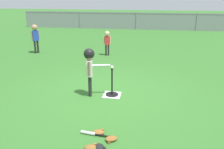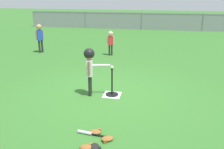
# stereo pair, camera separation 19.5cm
# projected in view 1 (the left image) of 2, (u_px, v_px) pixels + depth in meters

# --- Properties ---
(ground_plane) EXTENTS (60.00, 60.00, 0.00)m
(ground_plane) POSITION_uv_depth(u_px,v_px,m) (108.00, 93.00, 6.36)
(ground_plane) COLOR #336B28
(home_plate) EXTENTS (0.44, 0.44, 0.01)m
(home_plate) POSITION_uv_depth(u_px,v_px,m) (112.00, 95.00, 6.23)
(home_plate) COLOR white
(home_plate) RESTS_ON ground_plane
(batting_tee) EXTENTS (0.32, 0.32, 0.70)m
(batting_tee) POSITION_uv_depth(u_px,v_px,m) (112.00, 91.00, 6.20)
(batting_tee) COLOR black
(batting_tee) RESTS_ON ground_plane
(baseball_on_tee) EXTENTS (0.07, 0.07, 0.07)m
(baseball_on_tee) POSITION_uv_depth(u_px,v_px,m) (112.00, 67.00, 5.99)
(baseball_on_tee) COLOR white
(baseball_on_tee) RESTS_ON batting_tee
(batter_child) EXTENTS (0.64, 0.34, 1.22)m
(batter_child) POSITION_uv_depth(u_px,v_px,m) (90.00, 62.00, 5.94)
(batter_child) COLOR #262626
(batter_child) RESTS_ON ground_plane
(fielder_near_right) EXTENTS (0.27, 0.27, 1.21)m
(fielder_near_right) POSITION_uv_depth(u_px,v_px,m) (35.00, 35.00, 10.22)
(fielder_near_right) COLOR #262626
(fielder_near_right) RESTS_ON ground_plane
(fielder_deep_left) EXTENTS (0.29, 0.20, 1.00)m
(fielder_deep_left) POSITION_uv_depth(u_px,v_px,m) (107.00, 40.00, 9.88)
(fielder_deep_left) COLOR #262626
(fielder_deep_left) RESTS_ON ground_plane
(spare_bat_silver) EXTENTS (0.56, 0.14, 0.06)m
(spare_bat_silver) POSITION_uv_depth(u_px,v_px,m) (91.00, 133.00, 4.49)
(spare_bat_silver) COLOR silver
(spare_bat_silver) RESTS_ON ground_plane
(glove_by_plate) EXTENTS (0.22, 0.17, 0.07)m
(glove_by_plate) POSITION_uv_depth(u_px,v_px,m) (99.00, 132.00, 4.52)
(glove_by_plate) COLOR brown
(glove_by_plate) RESTS_ON ground_plane
(glove_near_bats) EXTENTS (0.24, 0.27, 0.07)m
(glove_near_bats) POSITION_uv_depth(u_px,v_px,m) (100.00, 147.00, 4.07)
(glove_near_bats) COLOR black
(glove_near_bats) RESTS_ON ground_plane
(glove_tossed_aside) EXTENTS (0.27, 0.25, 0.07)m
(glove_tossed_aside) POSITION_uv_depth(u_px,v_px,m) (111.00, 139.00, 4.31)
(glove_tossed_aside) COLOR brown
(glove_tossed_aside) RESTS_ON ground_plane
(glove_outfield_drop) EXTENTS (0.24, 0.20, 0.07)m
(glove_outfield_drop) POSITION_uv_depth(u_px,v_px,m) (91.00, 148.00, 4.07)
(glove_outfield_drop) COLOR brown
(glove_outfield_drop) RESTS_ON ground_plane
(outfield_fence) EXTENTS (16.06, 0.06, 1.15)m
(outfield_fence) POSITION_uv_depth(u_px,v_px,m) (136.00, 20.00, 16.74)
(outfield_fence) COLOR slate
(outfield_fence) RESTS_ON ground_plane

